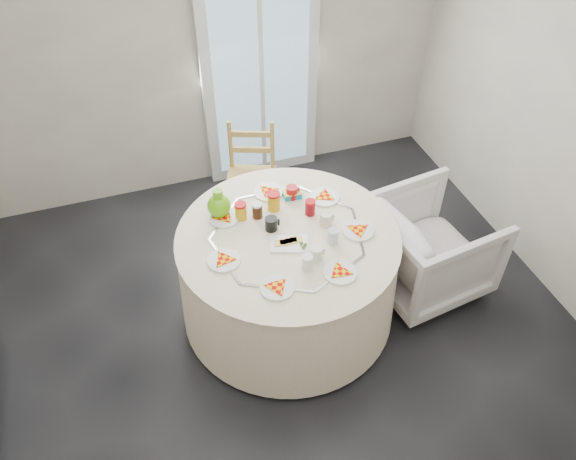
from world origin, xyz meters
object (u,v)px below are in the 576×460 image
object	(u,v)px
table	(288,275)
wooden_chair	(251,175)
green_pitcher	(219,201)
armchair	(430,244)

from	to	relation	value
table	wooden_chair	xyz separation A→B (m)	(0.04, 1.04, 0.09)
green_pitcher	wooden_chair	bearing A→B (deg)	81.29
wooden_chair	armchair	bearing A→B (deg)	-26.48
wooden_chair	green_pitcher	size ratio (longest dim) A/B	4.33
wooden_chair	armchair	xyz separation A→B (m)	(1.02, -1.10, -0.08)
table	wooden_chair	world-z (taller)	wooden_chair
table	armchair	xyz separation A→B (m)	(1.06, -0.05, 0.02)
armchair	green_pitcher	bearing A→B (deg)	66.68
table	armchair	world-z (taller)	armchair
table	wooden_chair	size ratio (longest dim) A/B	1.69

